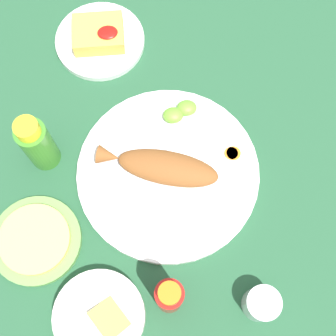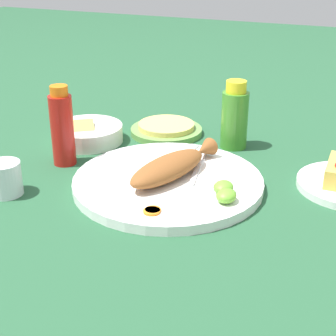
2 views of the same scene
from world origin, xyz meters
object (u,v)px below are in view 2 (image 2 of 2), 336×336
fork_far (199,162)px  salt_cup (5,180)px  main_plate (168,182)px  guacamole_bowl (87,133)px  hot_sauce_bottle_green (235,117)px  hot_sauce_bottle_red (62,128)px  fork_near (178,158)px  fried_fish (172,166)px  tortilla_plate (166,131)px

fork_far → salt_cup: (0.23, -0.29, 0.01)m
main_plate → guacamole_bowl: 0.29m
hot_sauce_bottle_green → main_plate: bearing=-13.4°
fork_far → hot_sauce_bottle_red: 0.28m
fork_near → salt_cup: 0.34m
fried_fish → guacamole_bowl: 0.29m
hot_sauce_bottle_green → tortilla_plate: bearing=-95.7°
main_plate → fried_fish: bearing=163.5°
fork_near → hot_sauce_bottle_green: bearing=-20.0°
main_plate → hot_sauce_bottle_green: 0.25m
hot_sauce_bottle_red → tortilla_plate: hot_sauce_bottle_red is taller
guacamole_bowl → fork_near: bearing=78.2°
fried_fish → salt_cup: salt_cup is taller
guacamole_bowl → tortilla_plate: (-0.12, 0.15, -0.01)m
salt_cup → tortilla_plate: (-0.40, 0.15, -0.02)m
hot_sauce_bottle_red → salt_cup: (0.16, -0.02, -0.05)m
hot_sauce_bottle_red → tortilla_plate: (-0.24, 0.13, -0.07)m
tortilla_plate → hot_sauce_bottle_red: bearing=-27.9°
main_plate → fork_far: 0.09m
hot_sauce_bottle_red → salt_cup: bearing=-7.8°
main_plate → tortilla_plate: 0.28m
hot_sauce_bottle_red → guacamole_bowl: (-0.12, -0.02, -0.06)m
main_plate → fork_near: (-0.09, -0.02, 0.01)m
fried_fish → salt_cup: (0.15, -0.26, -0.01)m
fried_fish → fork_near: (-0.08, -0.02, -0.02)m
fried_fish → tortilla_plate: size_ratio=1.42×
hot_sauce_bottle_green → fork_far: bearing=-9.5°
hot_sauce_bottle_green → hot_sauce_bottle_red: bearing=-53.0°
salt_cup → fried_fish: bearing=120.1°
hot_sauce_bottle_red → salt_cup: 0.17m
guacamole_bowl → tortilla_plate: guacamole_bowl is taller
fried_fish → fork_far: (-0.08, 0.03, -0.02)m
hot_sauce_bottle_green → salt_cup: hot_sauce_bottle_green is taller
hot_sauce_bottle_green → guacamole_bowl: 0.33m
fried_fish → fork_near: 0.08m
fork_far → hot_sauce_bottle_green: size_ratio=1.23×
salt_cup → hot_sauce_bottle_red: bearing=172.2°
main_plate → hot_sauce_bottle_red: (-0.02, -0.24, 0.07)m
fork_near → hot_sauce_bottle_green: size_ratio=1.24×
fork_near → tortilla_plate: fork_near is taller
hot_sauce_bottle_red → guacamole_bowl: 0.14m
fried_fish → salt_cup: bearing=-43.5°
fork_near → hot_sauce_bottle_green: 0.17m
hot_sauce_bottle_red → tortilla_plate: 0.28m
fork_near → fork_far: same height
hot_sauce_bottle_green → salt_cup: (0.38, -0.32, -0.04)m
fork_far → tortilla_plate: size_ratio=1.09×
fork_near → salt_cup: salt_cup is taller
fried_fish → salt_cup: 0.30m
hot_sauce_bottle_red → tortilla_plate: bearing=152.1°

